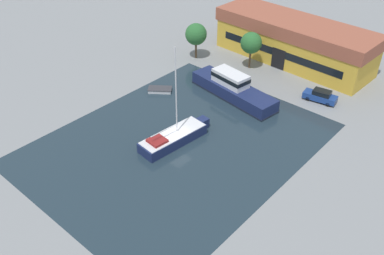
# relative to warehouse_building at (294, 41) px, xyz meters

# --- Properties ---
(ground_plane) EXTENTS (440.00, 440.00, 0.00)m
(ground_plane) POSITION_rel_warehouse_building_xyz_m (1.61, -29.31, -3.47)
(ground_plane) COLOR gray
(water_canal) EXTENTS (27.22, 34.53, 0.01)m
(water_canal) POSITION_rel_warehouse_building_xyz_m (1.61, -29.31, -3.47)
(water_canal) COLOR #1E2D38
(water_canal) RESTS_ON ground
(warehouse_building) EXTENTS (26.83, 9.53, 6.86)m
(warehouse_building) POSITION_rel_warehouse_building_xyz_m (0.00, 0.00, 0.00)
(warehouse_building) COLOR gold
(warehouse_building) RESTS_ON ground
(quay_tree_near_building) EXTENTS (3.36, 3.36, 5.96)m
(quay_tree_near_building) POSITION_rel_warehouse_building_xyz_m (-3.67, -6.84, 0.79)
(quay_tree_near_building) COLOR brown
(quay_tree_near_building) RESTS_ON ground
(quay_tree_by_water) EXTENTS (3.55, 3.55, 5.94)m
(quay_tree_by_water) POSITION_rel_warehouse_building_xyz_m (-12.55, -9.70, 0.67)
(quay_tree_by_water) COLOR brown
(quay_tree_by_water) RESTS_ON ground
(parked_car) EXTENTS (4.82, 2.43, 1.74)m
(parked_car) POSITION_rel_warehouse_building_xyz_m (9.80, -8.82, -2.61)
(parked_car) COLOR navy
(parked_car) RESTS_ON ground
(sailboat_moored) EXTENTS (3.67, 10.18, 12.40)m
(sailboat_moored) POSITION_rel_warehouse_building_xyz_m (1.10, -29.40, -2.71)
(sailboat_moored) COLOR #19234C
(sailboat_moored) RESTS_ON water_canal
(motor_cruiser) EXTENTS (14.44, 5.54, 3.61)m
(motor_cruiser) POSITION_rel_warehouse_building_xyz_m (-0.23, -15.91, -2.15)
(motor_cruiser) COLOR #19234C
(motor_cruiser) RESTS_ON water_canal
(small_dinghy) EXTENTS (3.77, 3.47, 0.54)m
(small_dinghy) POSITION_rel_warehouse_building_xyz_m (-9.01, -21.77, -3.19)
(small_dinghy) COLOR silver
(small_dinghy) RESTS_ON water_canal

